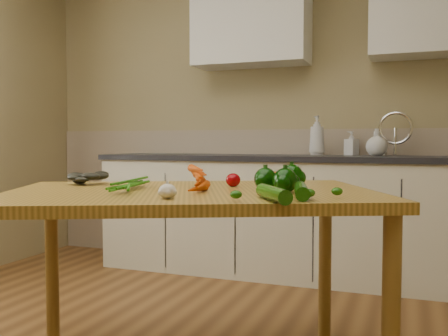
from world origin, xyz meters
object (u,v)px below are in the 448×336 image
at_px(tomato_a, 233,180).
at_px(pepper_a, 265,179).
at_px(table, 192,211).
at_px(zucchini_b, 273,194).
at_px(pepper_b, 292,176).
at_px(tomato_c, 277,179).
at_px(soap_bottle_b, 351,143).
at_px(leafy_greens, 90,173).
at_px(garlic_bulb, 167,191).
at_px(zucchini_a, 301,191).
at_px(carrot_bunch, 177,181).
at_px(pepper_c, 285,181).
at_px(soap_bottle_a, 317,135).
at_px(soap_bottle_c, 377,142).
at_px(tomato_b, 274,179).

bearing_deg(tomato_a, pepper_a, -33.05).
bearing_deg(table, zucchini_b, -56.28).
distance_m(pepper_b, tomato_c, 0.11).
height_order(soap_bottle_b, leafy_greens, soap_bottle_b).
relative_size(soap_bottle_b, leafy_greens, 0.84).
bearing_deg(table, garlic_bulb, -105.22).
bearing_deg(zucchini_a, carrot_bunch, 168.10).
bearing_deg(tomato_c, leafy_greens, -164.24).
bearing_deg(pepper_c, soap_bottle_a, 96.34).
relative_size(soap_bottle_c, tomato_c, 3.12).
xyz_separation_m(soap_bottle_c, leafy_greens, (-1.18, -1.76, -0.14)).
xyz_separation_m(soap_bottle_b, garlic_bulb, (-0.38, -2.28, -0.16)).
bearing_deg(zucchini_b, soap_bottle_c, 84.55).
height_order(carrot_bunch, pepper_a, pepper_a).
bearing_deg(zucchini_b, pepper_b, 95.87).
bearing_deg(table, tomato_b, 24.09).
bearing_deg(soap_bottle_b, garlic_bulb, 19.70).
height_order(table, pepper_a, pepper_a).
height_order(tomato_c, zucchini_a, tomato_c).
bearing_deg(soap_bottle_a, leafy_greens, 36.99).
relative_size(garlic_bulb, zucchini_b, 0.24).
bearing_deg(leafy_greens, tomato_b, 15.13).
xyz_separation_m(garlic_bulb, tomato_c, (0.23, 0.64, 0.00)).
relative_size(table, soap_bottle_c, 9.09).
bearing_deg(tomato_a, leafy_greens, -169.98).
height_order(pepper_c, tomato_c, pepper_c).
bearing_deg(zucchini_a, pepper_c, 122.33).
bearing_deg(soap_bottle_a, soap_bottle_c, 143.90).
bearing_deg(pepper_a, pepper_b, 65.78).
height_order(soap_bottle_c, zucchini_b, soap_bottle_c).
bearing_deg(pepper_a, soap_bottle_a, 93.50).
distance_m(soap_bottle_b, zucchini_a, 2.09).
xyz_separation_m(table, tomato_b, (0.27, 0.31, 0.12)).
relative_size(pepper_b, pepper_c, 1.05).
bearing_deg(soap_bottle_c, table, 46.79).
relative_size(soap_bottle_b, tomato_b, 2.49).
bearing_deg(garlic_bulb, pepper_c, 45.98).
distance_m(soap_bottle_c, carrot_bunch, 1.98).
distance_m(soap_bottle_a, tomato_b, 1.60).
relative_size(soap_bottle_c, zucchini_b, 0.75).
bearing_deg(soap_bottle_c, tomato_c, 52.90).
xyz_separation_m(soap_bottle_c, pepper_c, (-0.23, -1.82, -0.15)).
distance_m(soap_bottle_b, garlic_bulb, 2.31).
bearing_deg(pepper_b, tomato_b, 147.59).
distance_m(pepper_c, tomato_b, 0.31).
height_order(soap_bottle_c, tomato_a, soap_bottle_c).
bearing_deg(tomato_b, zucchini_a, -63.34).
relative_size(soap_bottle_b, carrot_bunch, 0.65).
xyz_separation_m(soap_bottle_c, zucchini_b, (-0.20, -2.10, -0.17)).
height_order(pepper_a, tomato_a, pepper_a).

